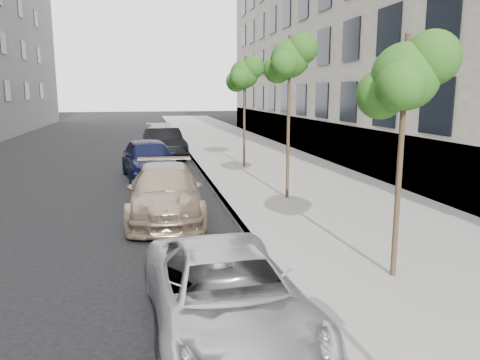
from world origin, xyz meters
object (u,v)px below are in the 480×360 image
object	(u,v)px
suv	(165,192)
sedan_rear	(161,135)
tree_near	(407,77)
tree_far	(245,74)
sedan_black	(164,143)
tree_mid	(290,59)
minivan	(226,295)
sedan_blue	(149,159)

from	to	relation	value
suv	sedan_rear	distance (m)	17.98
tree_near	tree_far	world-z (taller)	tree_far
tree_far	suv	size ratio (longest dim) A/B	0.99
tree_near	sedan_black	world-z (taller)	tree_near
tree_mid	minivan	bearing A→B (deg)	-113.18
tree_near	sedan_blue	bearing A→B (deg)	110.34
suv	sedan_rear	bearing A→B (deg)	90.46
sedan_black	sedan_rear	size ratio (longest dim) A/B	0.98
sedan_rear	suv	bearing A→B (deg)	-93.83
tree_far	suv	world-z (taller)	tree_far
tree_mid	sedan_black	xyz separation A→B (m)	(-3.37, 10.94, -3.61)
sedan_black	suv	bearing A→B (deg)	-99.87
sedan_black	minivan	bearing A→B (deg)	-97.34
tree_far	sedan_blue	bearing A→B (deg)	-159.34
tree_near	sedan_rear	size ratio (longest dim) A/B	0.90
tree_far	sedan_rear	size ratio (longest dim) A/B	1.02
tree_mid	sedan_rear	distance (m)	17.59
tree_mid	sedan_blue	world-z (taller)	tree_mid
minivan	sedan_black	bearing A→B (deg)	87.49
tree_far	sedan_black	distance (m)	6.53
tree_far	minivan	size ratio (longest dim) A/B	1.08
sedan_rear	sedan_blue	bearing A→B (deg)	-96.39
minivan	suv	size ratio (longest dim) A/B	0.91
tree_mid	suv	world-z (taller)	tree_mid
minivan	tree_near	bearing A→B (deg)	18.26
tree_mid	sedan_rear	world-z (taller)	tree_mid
tree_far	suv	xyz separation A→B (m)	(-3.87, -7.60, -3.46)
suv	sedan_blue	distance (m)	6.01
tree_near	tree_far	bearing A→B (deg)	90.00
tree_near	suv	bearing A→B (deg)	125.64
minivan	suv	distance (m)	6.70
minivan	sedan_blue	bearing A→B (deg)	91.42
tree_mid	sedan_black	bearing A→B (deg)	107.11
sedan_blue	sedan_black	size ratio (longest dim) A/B	1.01
tree_mid	sedan_blue	size ratio (longest dim) A/B	1.05
minivan	sedan_blue	xyz separation A→B (m)	(-0.90, 12.68, 0.19)
minivan	sedan_rear	bearing A→B (deg)	87.36
suv	sedan_rear	xyz separation A→B (m)	(0.55, 17.97, -0.02)
tree_near	suv	world-z (taller)	tree_near
sedan_black	tree_far	bearing A→B (deg)	-60.29
sedan_black	tree_near	bearing A→B (deg)	-86.54
sedan_black	sedan_blue	bearing A→B (deg)	-105.57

